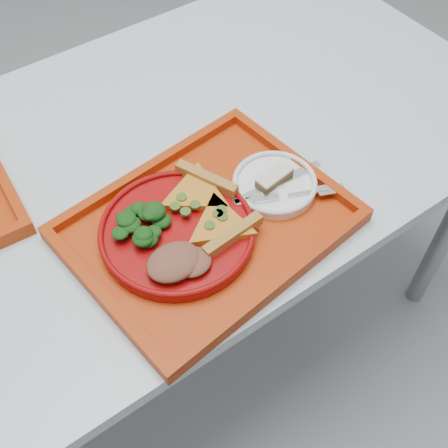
{
  "coord_description": "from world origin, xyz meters",
  "views": [
    {
      "loc": [
        -0.28,
        -0.7,
        1.52
      ],
      "look_at": [
        0.05,
        -0.24,
        0.78
      ],
      "focal_mm": 45.0,
      "sensor_mm": 36.0,
      "label": 1
    }
  ],
  "objects": [
    {
      "name": "side_plate",
      "position": [
        0.18,
        -0.21,
        0.77
      ],
      "size": [
        0.15,
        0.15,
        0.01
      ],
      "primitive_type": "cylinder",
      "color": "white",
      "rests_on": "tray_main"
    },
    {
      "name": "table",
      "position": [
        0.0,
        0.0,
        0.68
      ],
      "size": [
        1.6,
        0.8,
        0.75
      ],
      "color": "silver",
      "rests_on": "ground"
    },
    {
      "name": "knife",
      "position": [
        0.18,
        -0.21,
        0.78
      ],
      "size": [
        0.19,
        0.03,
        0.01
      ],
      "primitive_type": "cube",
      "rotation": [
        0.0,
        0.0,
        -0.07
      ],
      "color": "silver",
      "rests_on": "side_plate"
    },
    {
      "name": "ground",
      "position": [
        0.0,
        0.0,
        0.0
      ],
      "size": [
        10.0,
        10.0,
        0.0
      ],
      "primitive_type": "plane",
      "color": "gray",
      "rests_on": "ground"
    },
    {
      "name": "tray_main",
      "position": [
        0.04,
        -0.21,
        0.76
      ],
      "size": [
        0.49,
        0.4,
        0.01
      ],
      "primitive_type": "cube",
      "rotation": [
        0.0,
        0.0,
        0.11
      ],
      "color": "#A52E08",
      "rests_on": "table"
    },
    {
      "name": "pizza_slice_b",
      "position": [
        0.05,
        -0.16,
        0.79
      ],
      "size": [
        0.17,
        0.16,
        0.02
      ],
      "primitive_type": null,
      "rotation": [
        0.0,
        0.0,
        3.55
      ],
      "color": "gold",
      "rests_on": "dinner_plate"
    },
    {
      "name": "fork",
      "position": [
        0.18,
        -0.25,
        0.78
      ],
      "size": [
        0.18,
        0.1,
        0.01
      ],
      "primitive_type": "cube",
      "rotation": [
        0.0,
        0.0,
        -0.42
      ],
      "color": "silver",
      "rests_on": "side_plate"
    },
    {
      "name": "dessert_bar",
      "position": [
        0.18,
        -0.21,
        0.79
      ],
      "size": [
        0.07,
        0.04,
        0.02
      ],
      "rotation": [
        0.0,
        0.0,
        0.14
      ],
      "color": "#53351B",
      "rests_on": "side_plate"
    },
    {
      "name": "pizza_slice_a",
      "position": [
        0.04,
        -0.24,
        0.79
      ],
      "size": [
        0.12,
        0.14,
        0.02
      ],
      "primitive_type": null,
      "rotation": [
        0.0,
        0.0,
        1.65
      ],
      "color": "gold",
      "rests_on": "dinner_plate"
    },
    {
      "name": "dinner_plate",
      "position": [
        -0.02,
        -0.2,
        0.77
      ],
      "size": [
        0.26,
        0.26,
        0.02
      ],
      "primitive_type": "cylinder",
      "color": "maroon",
      "rests_on": "tray_main"
    },
    {
      "name": "salad_heap",
      "position": [
        -0.07,
        -0.16,
        0.8
      ],
      "size": [
        0.09,
        0.08,
        0.04
      ],
      "primitive_type": "ellipsoid",
      "color": "black",
      "rests_on": "dinner_plate"
    },
    {
      "name": "meat_portion",
      "position": [
        -0.06,
        -0.26,
        0.79
      ],
      "size": [
        0.09,
        0.07,
        0.03
      ],
      "primitive_type": "ellipsoid",
      "color": "brown",
      "rests_on": "dinner_plate"
    }
  ]
}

